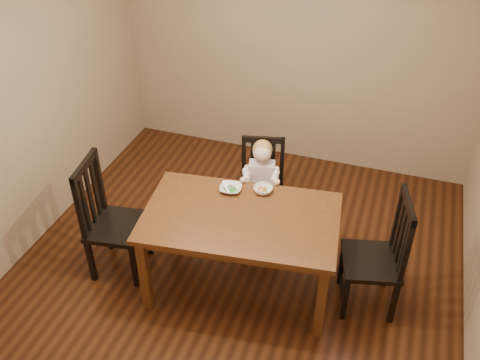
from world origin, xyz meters
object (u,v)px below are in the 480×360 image
(chair_right, at_px, (379,256))
(bowl_veg, at_px, (263,190))
(dining_table, at_px, (241,224))
(chair_left, at_px, (110,220))
(chair_child, at_px, (261,189))
(toddler, at_px, (261,180))
(bowl_peas, at_px, (231,189))

(chair_right, height_order, bowl_veg, chair_right)
(dining_table, distance_m, chair_right, 1.16)
(dining_table, distance_m, chair_left, 1.19)
(chair_child, distance_m, chair_right, 1.36)
(toddler, bearing_deg, bowl_veg, 94.77)
(bowl_peas, bearing_deg, bowl_veg, 15.17)
(bowl_peas, distance_m, bowl_veg, 0.28)
(bowl_peas, bearing_deg, chair_left, -156.43)
(dining_table, xyz_separation_m, bowl_veg, (0.08, 0.37, 0.12))
(chair_right, relative_size, bowl_veg, 6.61)
(chair_right, relative_size, toddler, 2.01)
(chair_child, bearing_deg, chair_right, 138.35)
(chair_right, bearing_deg, dining_table, 84.83)
(chair_right, height_order, bowl_peas, chair_right)
(bowl_veg, bearing_deg, toddler, 108.02)
(toddler, distance_m, bowl_peas, 0.54)
(chair_left, distance_m, bowl_peas, 1.10)
(bowl_peas, bearing_deg, dining_table, -57.04)
(bowl_veg, bearing_deg, chair_child, 107.52)
(chair_left, relative_size, bowl_veg, 6.77)
(chair_child, distance_m, bowl_peas, 0.64)
(chair_child, relative_size, toddler, 1.79)
(dining_table, bearing_deg, toddler, 93.84)
(chair_left, height_order, bowl_peas, chair_left)
(chair_child, xyz_separation_m, bowl_peas, (-0.13, -0.53, 0.35))
(chair_child, bearing_deg, bowl_veg, 94.27)
(chair_left, bearing_deg, dining_table, 88.07)
(dining_table, relative_size, bowl_peas, 9.02)
(chair_left, relative_size, toddler, 2.06)
(dining_table, height_order, toddler, toddler)
(bowl_veg, bearing_deg, chair_right, -10.33)
(chair_right, xyz_separation_m, bowl_peas, (-1.32, 0.12, 0.29))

